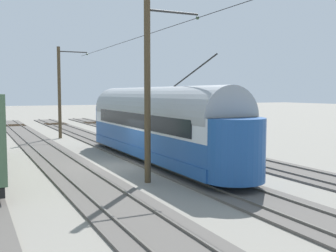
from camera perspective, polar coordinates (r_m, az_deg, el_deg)
The scene contains 9 objects.
ground_plane at distance 22.38m, azimuth -7.19°, elevation -5.61°, with size 220.00×220.00×0.00m, color gray.
track_streetcar_siding at distance 25.92m, azimuth 8.31°, elevation -4.09°, with size 2.80×80.00×0.18m.
track_adjacent_siding at distance 23.54m, azimuth -1.72°, elevation -4.93°, with size 2.80×80.00×0.18m.
track_third_siding at distance 22.02m, azimuth -13.57°, elevation -5.73°, with size 2.80×80.00×0.18m.
vintage_streetcar at distance 23.26m, azimuth -1.71°, elevation 0.44°, with size 2.65×17.90×5.48m.
catenary_pole_foreground at distance 36.75m, azimuth -14.85°, elevation 4.75°, with size 2.72×0.28×7.94m.
catenary_pole_mid_near at distance 17.92m, azimuth -2.72°, elevation 5.14°, with size 2.72×0.28×7.94m.
overhead_wire_run at distance 19.89m, azimuth 2.99°, elevation 14.55°, with size 2.52×43.19×0.18m.
switch_stand at distance 37.60m, azimuth -0.56°, elevation -0.32°, with size 0.50×0.30×1.24m.
Camera 1 is at (7.01, 20.87, 3.98)m, focal length 43.62 mm.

